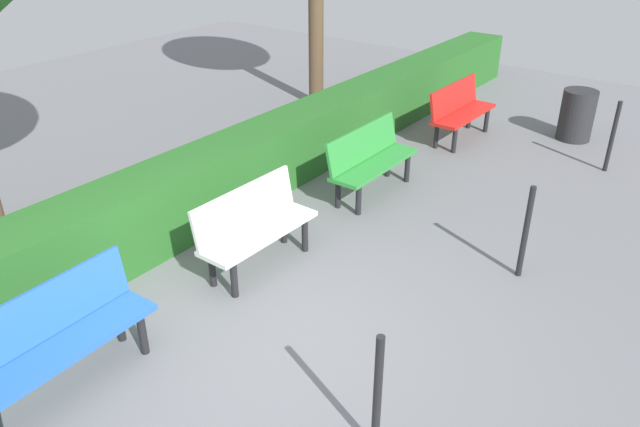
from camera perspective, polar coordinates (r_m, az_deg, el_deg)
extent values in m
plane|color=slate|center=(5.51, -6.07, -12.02)|extent=(20.72, 20.72, 0.00)
cube|color=red|center=(9.88, 13.07, 8.89)|extent=(1.42, 0.45, 0.05)
cube|color=red|center=(9.88, 12.22, 10.42)|extent=(1.41, 0.14, 0.42)
cylinder|color=black|center=(10.38, 15.05, 8.28)|extent=(0.07, 0.07, 0.39)
cylinder|color=black|center=(10.49, 13.56, 8.67)|extent=(0.07, 0.07, 0.39)
cylinder|color=black|center=(9.42, 12.25, 6.60)|extent=(0.07, 0.07, 0.39)
cylinder|color=black|center=(9.54, 10.64, 7.04)|extent=(0.07, 0.07, 0.39)
cube|color=#2D8C38|center=(7.86, 5.06, 4.53)|extent=(1.47, 0.42, 0.05)
cube|color=#2D8C38|center=(7.86, 3.96, 6.44)|extent=(1.47, 0.13, 0.42)
cylinder|color=black|center=(8.35, 8.02, 4.16)|extent=(0.07, 0.07, 0.39)
cylinder|color=black|center=(8.48, 6.26, 4.66)|extent=(0.07, 0.07, 0.39)
cylinder|color=black|center=(7.43, 3.56, 1.27)|extent=(0.07, 0.07, 0.39)
cylinder|color=black|center=(7.58, 1.67, 1.88)|extent=(0.07, 0.07, 0.39)
cube|color=white|center=(6.31, -5.56, -1.74)|extent=(1.38, 0.45, 0.05)
cube|color=white|center=(6.31, -6.92, 0.64)|extent=(1.38, 0.14, 0.42)
cylinder|color=black|center=(6.68, -1.40, -1.97)|extent=(0.07, 0.07, 0.39)
cylinder|color=black|center=(6.85, -3.35, -1.20)|extent=(0.07, 0.07, 0.39)
cylinder|color=black|center=(6.01, -7.90, -6.00)|extent=(0.07, 0.07, 0.39)
cylinder|color=black|center=(6.20, -9.87, -5.02)|extent=(0.07, 0.07, 0.39)
cube|color=blue|center=(5.20, -22.85, -11.40)|extent=(1.61, 0.47, 0.05)
cube|color=blue|center=(5.21, -24.52, -8.50)|extent=(1.60, 0.16, 0.42)
cylinder|color=black|center=(5.50, -15.99, -10.61)|extent=(0.07, 0.07, 0.39)
cylinder|color=black|center=(5.70, -17.98, -9.42)|extent=(0.07, 0.07, 0.39)
cube|color=#266023|center=(7.13, -12.82, 1.37)|extent=(16.72, 0.70, 0.84)
cylinder|color=brown|center=(11.11, -0.37, 17.52)|extent=(0.26, 0.26, 3.02)
cylinder|color=black|center=(9.37, 25.28, 6.39)|extent=(0.06, 0.06, 1.00)
cylinder|color=black|center=(6.43, 18.37, -1.66)|extent=(0.06, 0.06, 1.00)
cylinder|color=black|center=(4.35, 5.30, -16.31)|extent=(0.06, 0.06, 1.00)
cylinder|color=#262628|center=(10.45, 22.53, 8.35)|extent=(0.51, 0.51, 0.78)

